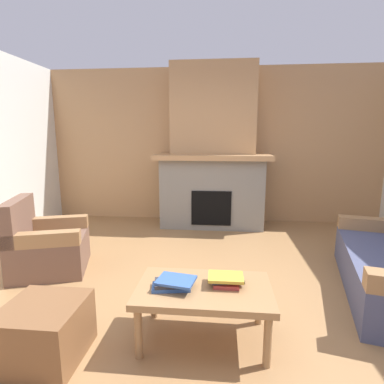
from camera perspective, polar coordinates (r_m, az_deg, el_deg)
name	(u,v)px	position (r m, az deg, el deg)	size (l,w,h in m)	color
ground	(202,306)	(2.95, 1.90, -20.71)	(9.00, 9.00, 0.00)	olive
wall_back_wood_panel	(213,146)	(5.53, 4.04, 8.65)	(6.00, 0.12, 2.70)	tan
fireplace	(213,158)	(5.16, 3.90, 6.45)	(1.90, 0.82, 2.70)	gray
armchair	(46,246)	(3.89, -25.82, -9.12)	(0.95, 0.95, 0.85)	brown
coffee_table	(204,294)	(2.38, 2.26, -18.59)	(1.00, 0.60, 0.43)	#997047
ottoman	(45,331)	(2.52, -26.05, -22.55)	(0.52, 0.52, 0.40)	brown
book_stack_near_edge	(173,283)	(2.32, -3.55, -16.79)	(0.34, 0.25, 0.07)	#335699
book_stack_center	(226,279)	(2.37, 6.46, -16.06)	(0.27, 0.21, 0.08)	#B23833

